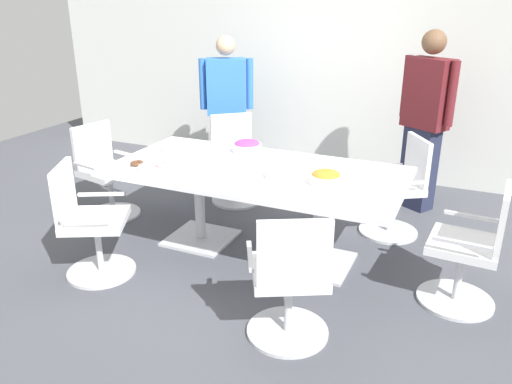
# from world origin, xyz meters

# --- Properties ---
(ground_plane) EXTENTS (10.00, 10.00, 0.01)m
(ground_plane) POSITION_xyz_m (0.00, 0.00, -0.01)
(ground_plane) COLOR #4C4F56
(back_wall) EXTENTS (8.00, 0.10, 2.80)m
(back_wall) POSITION_xyz_m (0.00, 2.40, 1.40)
(back_wall) COLOR silver
(back_wall) RESTS_ON ground
(conference_table) EXTENTS (2.40, 1.20, 0.75)m
(conference_table) POSITION_xyz_m (0.00, 0.00, 0.63)
(conference_table) COLOR white
(conference_table) RESTS_ON ground
(office_chair_0) EXTENTS (0.57, 0.57, 0.91)m
(office_chair_0) POSITION_xyz_m (1.69, -0.12, 0.41)
(office_chair_0) COLOR silver
(office_chair_0) RESTS_ON ground
(office_chair_1) EXTENTS (0.74, 0.74, 0.91)m
(office_chair_1) POSITION_xyz_m (1.03, 0.87, 0.41)
(office_chair_1) COLOR silver
(office_chair_1) RESTS_ON ground
(office_chair_2) EXTENTS (0.76, 0.76, 0.91)m
(office_chair_2) POSITION_xyz_m (-0.70, 1.00, 0.41)
(office_chair_2) COLOR silver
(office_chair_2) RESTS_ON ground
(office_chair_3) EXTENTS (0.64, 0.64, 0.91)m
(office_chair_3) POSITION_xyz_m (-1.69, 0.13, 0.41)
(office_chair_3) COLOR silver
(office_chair_3) RESTS_ON ground
(office_chair_4) EXTENTS (0.73, 0.73, 0.91)m
(office_chair_4) POSITION_xyz_m (-1.03, -0.87, 0.41)
(office_chair_4) COLOR silver
(office_chair_4) RESTS_ON ground
(office_chair_5) EXTENTS (0.73, 0.73, 0.91)m
(office_chair_5) POSITION_xyz_m (0.69, -1.01, 0.41)
(office_chair_5) COLOR silver
(office_chair_5) RESTS_ON ground
(person_standing_0) EXTENTS (0.58, 0.39, 1.67)m
(person_standing_0) POSITION_xyz_m (-1.06, 1.55, 0.87)
(person_standing_0) COLOR #232842
(person_standing_0) RESTS_ON ground
(person_standing_1) EXTENTS (0.57, 0.41, 1.79)m
(person_standing_1) POSITION_xyz_m (1.11, 1.59, 0.94)
(person_standing_1) COLOR #232842
(person_standing_1) RESTS_ON ground
(snack_bowl_chips_orange) EXTENTS (0.24, 0.24, 0.11)m
(snack_bowl_chips_orange) POSITION_xyz_m (0.63, -0.11, 0.81)
(snack_bowl_chips_orange) COLOR white
(snack_bowl_chips_orange) RESTS_ON conference_table
(snack_bowl_candy_mix) EXTENTS (0.26, 0.26, 0.12)m
(snack_bowl_candy_mix) POSITION_xyz_m (-0.27, 0.40, 0.81)
(snack_bowl_candy_mix) COLOR white
(snack_bowl_candy_mix) RESTS_ON conference_table
(donut_platter) EXTENTS (0.32, 0.32, 0.04)m
(donut_platter) POSITION_xyz_m (-0.84, -0.28, 0.77)
(donut_platter) COLOR white
(donut_platter) RESTS_ON conference_table
(plate_stack) EXTENTS (0.23, 0.23, 0.04)m
(plate_stack) POSITION_xyz_m (0.24, -0.10, 0.77)
(plate_stack) COLOR white
(plate_stack) RESTS_ON conference_table
(napkin_pile) EXTENTS (0.19, 0.19, 0.09)m
(napkin_pile) POSITION_xyz_m (-0.87, 0.19, 0.79)
(napkin_pile) COLOR white
(napkin_pile) RESTS_ON conference_table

